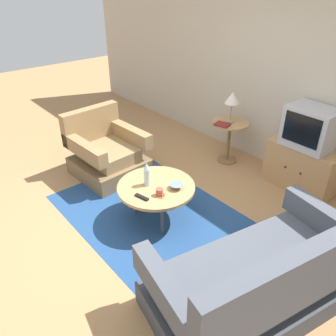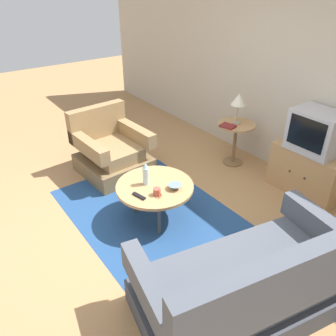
# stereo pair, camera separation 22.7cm
# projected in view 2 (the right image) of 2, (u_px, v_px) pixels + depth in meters

# --- Properties ---
(ground_plane) EXTENTS (16.00, 16.00, 0.00)m
(ground_plane) POSITION_uv_depth(u_px,v_px,m) (151.00, 224.00, 3.86)
(ground_plane) COLOR #AD7F51
(back_wall) EXTENTS (9.00, 0.12, 2.70)m
(back_wall) POSITION_uv_depth(u_px,v_px,m) (295.00, 75.00, 4.34)
(back_wall) COLOR #BCB29E
(back_wall) RESTS_ON ground
(area_rug) EXTENTS (2.52, 1.66, 0.00)m
(area_rug) POSITION_uv_depth(u_px,v_px,m) (155.00, 217.00, 3.96)
(area_rug) COLOR navy
(area_rug) RESTS_ON ground
(armchair) EXTENTS (0.95, 0.92, 0.88)m
(armchair) POSITION_uv_depth(u_px,v_px,m) (111.00, 152.00, 4.76)
(armchair) COLOR brown
(armchair) RESTS_ON ground
(couch) EXTENTS (1.29, 1.96, 0.96)m
(couch) POSITION_uv_depth(u_px,v_px,m) (250.00, 286.00, 2.73)
(couch) COLOR #3E424B
(couch) RESTS_ON ground
(coffee_table) EXTENTS (0.87, 0.87, 0.46)m
(coffee_table) POSITION_uv_depth(u_px,v_px,m) (155.00, 187.00, 3.75)
(coffee_table) COLOR tan
(coffee_table) RESTS_ON ground
(side_table) EXTENTS (0.53, 0.53, 0.63)m
(side_table) POSITION_uv_depth(u_px,v_px,m) (236.00, 135.00, 4.87)
(side_table) COLOR tan
(side_table) RESTS_ON ground
(tv_stand) EXTENTS (0.90, 0.44, 0.61)m
(tv_stand) POSITION_uv_depth(u_px,v_px,m) (307.00, 171.00, 4.28)
(tv_stand) COLOR tan
(tv_stand) RESTS_ON ground
(television) EXTENTS (0.58, 0.45, 0.51)m
(television) POSITION_uv_depth(u_px,v_px,m) (317.00, 131.00, 4.00)
(television) COLOR #B7B7BC
(television) RESTS_ON tv_stand
(table_lamp) EXTENTS (0.21, 0.21, 0.44)m
(table_lamp) POSITION_uv_depth(u_px,v_px,m) (239.00, 100.00, 4.61)
(table_lamp) COLOR #9E937A
(table_lamp) RESTS_ON side_table
(vase) EXTENTS (0.07, 0.07, 0.28)m
(vase) POSITION_uv_depth(u_px,v_px,m) (146.00, 174.00, 3.68)
(vase) COLOR silver
(vase) RESTS_ON coffee_table
(mug) EXTENTS (0.12, 0.08, 0.08)m
(mug) POSITION_uv_depth(u_px,v_px,m) (157.00, 192.00, 3.55)
(mug) COLOR #B74C3D
(mug) RESTS_ON coffee_table
(bowl) EXTENTS (0.15, 0.15, 0.05)m
(bowl) POSITION_uv_depth(u_px,v_px,m) (175.00, 187.00, 3.66)
(bowl) COLOR slate
(bowl) RESTS_ON coffee_table
(tv_remote_dark) EXTENTS (0.17, 0.08, 0.02)m
(tv_remote_dark) POSITION_uv_depth(u_px,v_px,m) (139.00, 196.00, 3.53)
(tv_remote_dark) COLOR black
(tv_remote_dark) RESTS_ON coffee_table
(book) EXTENTS (0.23, 0.20, 0.03)m
(book) POSITION_uv_depth(u_px,v_px,m) (228.00, 126.00, 4.67)
(book) COLOR maroon
(book) RESTS_ON side_table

